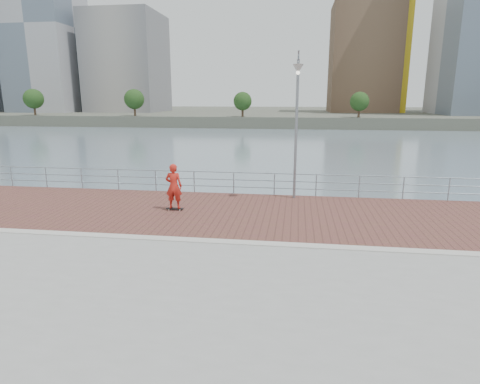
# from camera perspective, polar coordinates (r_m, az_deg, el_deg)

# --- Properties ---
(water) EXTENTS (400.00, 400.00, 0.00)m
(water) POSITION_cam_1_polar(r_m,az_deg,el_deg) (14.44, -1.15, -14.72)
(water) COLOR slate
(water) RESTS_ON ground
(seawall) EXTENTS (40.00, 24.00, 2.00)m
(seawall) POSITION_cam_1_polar(r_m,az_deg,el_deg) (9.75, -6.26, -23.20)
(seawall) COLOR gray
(seawall) RESTS_ON ground
(brick_lane) EXTENTS (40.00, 6.80, 0.02)m
(brick_lane) POSITION_cam_1_polar(r_m,az_deg,el_deg) (16.99, 0.75, -3.00)
(brick_lane) COLOR brown
(brick_lane) RESTS_ON seawall
(curb) EXTENTS (40.00, 0.40, 0.06)m
(curb) POSITION_cam_1_polar(r_m,az_deg,el_deg) (13.60, -1.19, -7.16)
(curb) COLOR #B7B5AD
(curb) RESTS_ON seawall
(far_shore) EXTENTS (320.00, 95.00, 2.50)m
(far_shore) POSITION_cam_1_polar(r_m,az_deg,el_deg) (135.20, 7.28, 10.93)
(far_shore) COLOR #4C5142
(far_shore) RESTS_ON ground
(guardrail) EXTENTS (39.06, 0.06, 1.13)m
(guardrail) POSITION_cam_1_polar(r_m,az_deg,el_deg) (20.10, 1.99, 1.58)
(guardrail) COLOR #8C9EA8
(guardrail) RESTS_ON brick_lane
(street_lamp) EXTENTS (0.47, 1.38, 6.49)m
(street_lamp) POSITION_cam_1_polar(r_m,az_deg,el_deg) (18.59, 8.12, 12.67)
(street_lamp) COLOR gray
(street_lamp) RESTS_ON brick_lane
(skateboard) EXTENTS (0.76, 0.22, 0.09)m
(skateboard) POSITION_cam_1_polar(r_m,az_deg,el_deg) (17.59, -9.28, -2.34)
(skateboard) COLOR black
(skateboard) RESTS_ON brick_lane
(skateboarder) EXTENTS (0.73, 0.49, 1.95)m
(skateboarder) POSITION_cam_1_polar(r_m,az_deg,el_deg) (17.35, -9.40, 0.82)
(skateboarder) COLOR red
(skateboarder) RESTS_ON skateboard
(skyline) EXTENTS (233.00, 41.00, 62.67)m
(skyline) POSITION_cam_1_polar(r_m,az_deg,el_deg) (121.72, 22.53, 22.00)
(skyline) COLOR #ADA38E
(skyline) RESTS_ON far_shore
(shoreline_trees) EXTENTS (169.91, 5.22, 6.95)m
(shoreline_trees) POSITION_cam_1_polar(r_m,az_deg,el_deg) (93.47, 25.21, 11.87)
(shoreline_trees) COLOR #473323
(shoreline_trees) RESTS_ON far_shore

